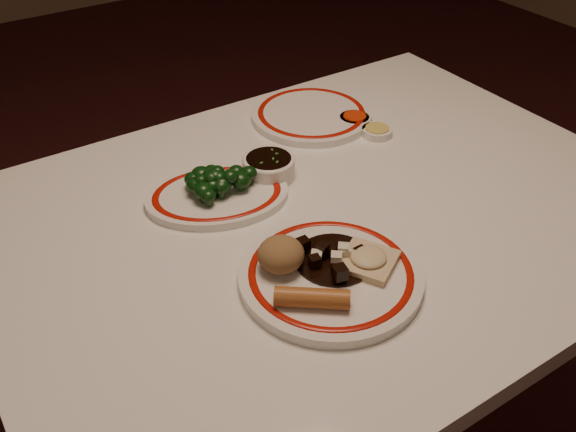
# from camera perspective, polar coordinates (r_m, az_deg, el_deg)

# --- Properties ---
(dining_table) EXTENTS (1.20, 0.90, 0.75)m
(dining_table) POSITION_cam_1_polar(r_m,az_deg,el_deg) (1.21, 3.28, -2.76)
(dining_table) COLOR white
(dining_table) RESTS_ON ground
(main_plate) EXTENTS (0.33, 0.33, 0.02)m
(main_plate) POSITION_cam_1_polar(r_m,az_deg,el_deg) (1.00, 3.80, -5.28)
(main_plate) COLOR white
(main_plate) RESTS_ON dining_table
(rice_mound) EXTENTS (0.07, 0.07, 0.05)m
(rice_mound) POSITION_cam_1_polar(r_m,az_deg,el_deg) (0.98, -0.64, -3.43)
(rice_mound) COLOR olive
(rice_mound) RESTS_ON main_plate
(spring_roll) EXTENTS (0.10, 0.09, 0.03)m
(spring_roll) POSITION_cam_1_polar(r_m,az_deg,el_deg) (0.93, 2.15, -7.29)
(spring_roll) COLOR #A86029
(spring_roll) RESTS_ON main_plate
(fried_wonton) EXTENTS (0.11, 0.11, 0.02)m
(fried_wonton) POSITION_cam_1_polar(r_m,az_deg,el_deg) (1.00, 7.14, -3.87)
(fried_wonton) COLOR beige
(fried_wonton) RESTS_ON main_plate
(stirfry_heap) EXTENTS (0.13, 0.13, 0.03)m
(stirfry_heap) POSITION_cam_1_polar(r_m,az_deg,el_deg) (1.01, 4.13, -3.64)
(stirfry_heap) COLOR black
(stirfry_heap) RESTS_ON main_plate
(broccoli_plate) EXTENTS (0.31, 0.29, 0.02)m
(broccoli_plate) POSITION_cam_1_polar(r_m,az_deg,el_deg) (1.17, -6.31, 1.82)
(broccoli_plate) COLOR white
(broccoli_plate) RESTS_ON dining_table
(broccoli_pile) EXTENTS (0.13, 0.09, 0.05)m
(broccoli_pile) POSITION_cam_1_polar(r_m,az_deg,el_deg) (1.16, -6.60, 3.15)
(broccoli_pile) COLOR #23471C
(broccoli_pile) RESTS_ON broccoli_plate
(soy_bowl) EXTENTS (0.10, 0.10, 0.04)m
(soy_bowl) POSITION_cam_1_polar(r_m,az_deg,el_deg) (1.22, -1.72, 4.33)
(soy_bowl) COLOR white
(soy_bowl) RESTS_ON dining_table
(sweet_sour_dish) EXTENTS (0.06, 0.06, 0.02)m
(sweet_sour_dish) POSITION_cam_1_polar(r_m,az_deg,el_deg) (1.42, 5.93, 8.53)
(sweet_sour_dish) COLOR white
(sweet_sour_dish) RESTS_ON dining_table
(mustard_dish) EXTENTS (0.06, 0.06, 0.02)m
(mustard_dish) POSITION_cam_1_polar(r_m,az_deg,el_deg) (1.38, 7.90, 7.44)
(mustard_dish) COLOR white
(mustard_dish) RESTS_ON dining_table
(far_plate) EXTENTS (0.30, 0.30, 0.02)m
(far_plate) POSITION_cam_1_polar(r_m,az_deg,el_deg) (1.43, 2.09, 9.00)
(far_plate) COLOR white
(far_plate) RESTS_ON dining_table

